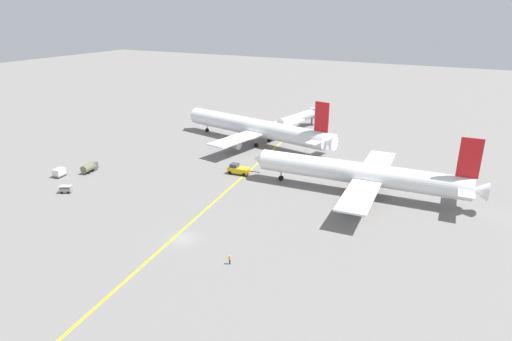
{
  "coord_description": "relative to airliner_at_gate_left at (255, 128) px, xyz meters",
  "views": [
    {
      "loc": [
        45.72,
        -58.19,
        40.82
      ],
      "look_at": [
        0.04,
        29.53,
        4.0
      ],
      "focal_mm": 30.61,
      "sensor_mm": 36.0,
      "label": 1
    }
  ],
  "objects": [
    {
      "name": "airliner_at_gate_left",
      "position": [
        0.0,
        0.0,
        0.0
      ],
      "size": [
        57.94,
        42.52,
        16.37
      ],
      "color": "white",
      "rests_on": "ground"
    },
    {
      "name": "jet_bridge",
      "position": [
        6.7,
        22.6,
        -0.51
      ],
      "size": [
        7.6,
        22.72,
        6.35
      ],
      "color": "#B7B7BC",
      "rests_on": "ground"
    },
    {
      "name": "pushback_tug",
      "position": [
        9.12,
        -27.01,
        -3.81
      ],
      "size": [
        8.84,
        3.28,
        2.98
      ],
      "color": "gold",
      "rests_on": "ground"
    },
    {
      "name": "ground_plane",
      "position": [
        17.04,
        -61.71,
        -5.08
      ],
      "size": [
        600.0,
        600.0,
        0.0
      ],
      "primitive_type": "plane",
      "color": "slate"
    },
    {
      "name": "gse_container_dolly_flat",
      "position": [
        -30.89,
        -50.09,
        -3.9
      ],
      "size": [
        2.64,
        3.49,
        2.15
      ],
      "color": "slate",
      "rests_on": "ground"
    },
    {
      "name": "ground_crew_marshaller_foreground",
      "position": [
        29.25,
        -65.22,
        -4.15
      ],
      "size": [
        0.38,
        0.45,
        1.76
      ],
      "color": "#2D3351",
      "rests_on": "ground"
    },
    {
      "name": "airliner_being_pushed",
      "position": [
        40.89,
        -25.07,
        -0.17
      ],
      "size": [
        53.78,
        41.02,
        16.09
      ],
      "color": "white",
      "rests_on": "ground"
    },
    {
      "name": "taxiway_stripe",
      "position": [
        13.96,
        -51.71,
        -5.07
      ],
      "size": [
        14.64,
        119.22,
        0.01
      ],
      "primitive_type": "cube",
      "rotation": [
        0.0,
        0.0,
        0.12
      ],
      "color": "yellow",
      "rests_on": "ground"
    },
    {
      "name": "gse_baggage_cart_trailing",
      "position": [
        -20.71,
        -56.65,
        -4.21
      ],
      "size": [
        3.15,
        2.7,
        1.71
      ],
      "color": "gray",
      "rests_on": "ground"
    },
    {
      "name": "gse_fuel_bowser_stubby",
      "position": [
        -26.58,
        -43.95,
        -3.74
      ],
      "size": [
        2.69,
        5.15,
        2.4
      ],
      "color": "#666B4C",
      "rests_on": "ground"
    }
  ]
}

